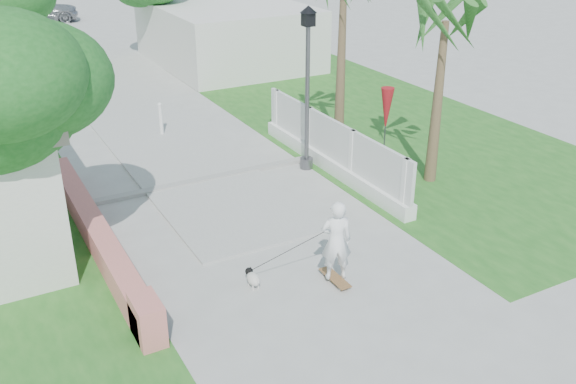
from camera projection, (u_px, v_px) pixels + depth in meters
ground at (319, 293)px, 12.36m from camera, size 90.00×90.00×0.00m
path_strip at (85, 67)px, 28.26m from camera, size 3.20×36.00×0.06m
curb at (203, 180)px, 17.11m from camera, size 6.50×0.25×0.10m
grass_right at (374, 120)px, 21.75m from camera, size 8.00×20.00×0.01m
pink_wall at (100, 240)px, 13.62m from camera, size 0.45×8.20×0.80m
lattice_fence at (331, 152)px, 17.58m from camera, size 0.35×7.00×1.50m
building_right at (227, 33)px, 28.73m from camera, size 6.00×8.00×2.60m
street_lamp at (307, 84)px, 16.96m from camera, size 0.44×0.44×4.44m
bollard at (161, 118)px, 20.16m from camera, size 0.14×0.14×1.09m
patio_umbrella at (386, 110)px, 17.30m from camera, size 0.36×0.36×2.30m
tree_left_near at (15, 94)px, 11.17m from camera, size 3.60×3.60×5.28m
palm_near at (445, 31)px, 15.57m from camera, size 1.80×1.80×4.70m
skateboarder at (302, 248)px, 12.36m from camera, size 1.85×1.23×1.76m
dog at (253, 278)px, 12.49m from camera, size 0.24×0.53×0.36m
parked_car at (35, 9)px, 37.76m from camera, size 4.92×2.35×1.62m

